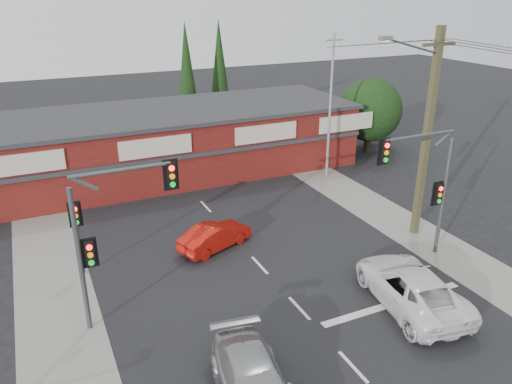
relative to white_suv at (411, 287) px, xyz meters
name	(u,v)px	position (x,y,z in m)	size (l,w,h in m)	color
ground	(297,306)	(-4.06, 1.74, -0.77)	(120.00, 120.00, 0.00)	black
road_strip	(245,249)	(-4.06, 6.74, -0.77)	(14.00, 70.00, 0.01)	black
verge_left	(54,292)	(-12.56, 6.74, -0.76)	(3.00, 70.00, 0.02)	gray
verge_right	(388,217)	(4.44, 6.74, -0.76)	(3.00, 70.00, 0.02)	gray
stop_line	(393,303)	(-0.56, 0.24, -0.76)	(6.50, 0.35, 0.01)	silver
white_suv	(411,287)	(0.00, 0.00, 0.00)	(2.57, 5.57, 1.55)	white
red_sedan	(215,236)	(-5.26, 7.49, -0.16)	(1.30, 3.72, 1.23)	#B3130B
lane_dashes	(324,335)	(-4.06, -0.24, -0.76)	(0.12, 33.63, 0.01)	silver
shop_building	(156,143)	(-5.05, 18.73, 1.36)	(27.30, 8.40, 4.22)	#541310
tree_cluster	(368,113)	(10.64, 17.18, 2.12)	(5.90, 5.10, 5.50)	#2D2116
conifer_near	(187,71)	(-0.56, 25.74, 4.70)	(1.80, 1.80, 9.25)	#2D2116
conifer_far	(219,65)	(2.94, 27.74, 4.70)	(1.80, 1.80, 9.25)	#2D2116
traffic_mast_left	(108,225)	(-10.48, 3.75, 3.16)	(3.77, 0.27, 5.97)	#47494C
traffic_mast_right	(427,177)	(2.81, 2.75, 3.17)	(3.96, 0.27, 5.97)	#47494C
pedestal_signal	(77,223)	(-11.26, 7.75, 1.63)	(0.55, 0.27, 3.38)	#47494C
utility_pole	(426,129)	(4.31, 4.73, 4.62)	(4.38, 0.59, 10.00)	#494629
steel_pole	(330,105)	(4.94, 13.74, 3.93)	(1.20, 0.16, 9.00)	gray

